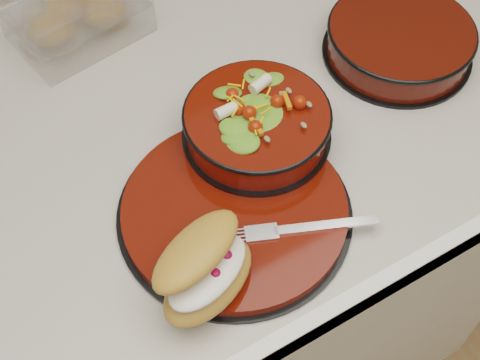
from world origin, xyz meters
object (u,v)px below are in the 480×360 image
island_counter (187,269)px  extra_bowl (400,40)px  croissant (205,269)px  fork (308,227)px  dinner_plate (235,211)px  salad_bowl (257,120)px  pastry_box (76,11)px

island_counter → extra_bowl: bearing=-8.5°
island_counter → croissant: 0.58m
croissant → fork: croissant is taller
dinner_plate → fork: size_ratio=1.87×
dinner_plate → salad_bowl: bearing=45.6°
croissant → pastry_box: (0.05, 0.51, -0.02)m
pastry_box → croissant: bearing=-104.9°
island_counter → extra_bowl: (0.37, -0.06, 0.48)m
island_counter → salad_bowl: size_ratio=5.99×
salad_bowl → croissant: (-0.17, -0.16, 0.01)m
island_counter → dinner_plate: size_ratio=4.02×
island_counter → croissant: (-0.08, -0.26, 0.51)m
fork → pastry_box: (-0.10, 0.50, 0.02)m
island_counter → croissant: size_ratio=8.07×
dinner_plate → fork: fork is taller
salad_bowl → croissant: bearing=-136.0°
salad_bowl → extra_bowl: size_ratio=0.89×
salad_bowl → croissant: salad_bowl is taller
salad_bowl → extra_bowl: bearing=8.7°
croissant → fork: 0.15m
salad_bowl → fork: (-0.02, -0.16, -0.03)m
island_counter → dinner_plate: dinner_plate is taller
fork → pastry_box: 0.51m
extra_bowl → dinner_plate: bearing=-160.6°
island_counter → fork: (0.07, -0.26, 0.47)m
croissant → pastry_box: 0.51m
extra_bowl → croissant: bearing=-155.5°
dinner_plate → pastry_box: (-0.04, 0.43, 0.03)m
salad_bowl → pastry_box: size_ratio=0.95×
fork → extra_bowl: 0.37m
fork → pastry_box: pastry_box is taller
croissant → pastry_box: bearing=62.8°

